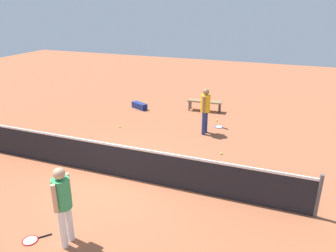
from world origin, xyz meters
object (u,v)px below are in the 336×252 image
object	(u,v)px
tennis_ball_midcourt	(120,127)
tennis_ball_baseline	(167,156)
courtside_bench	(205,102)
player_near_side	(205,107)
player_far_side	(63,200)
tennis_racket_near_player	(219,127)
tennis_ball_stray_left	(217,120)
tennis_ball_near_player	(221,153)
tennis_ball_by_net	(115,162)
equipment_bag	(140,106)
tennis_racket_far_player	(32,240)

from	to	relation	value
tennis_ball_midcourt	tennis_ball_baseline	xyz separation A→B (m)	(-2.65, 1.70, 0.00)
tennis_ball_baseline	courtside_bench	size ratio (longest dim) A/B	0.04
tennis_ball_baseline	courtside_bench	world-z (taller)	courtside_bench
player_near_side	tennis_ball_baseline	size ratio (longest dim) A/B	25.76
player_far_side	tennis_racket_near_player	bearing A→B (deg)	-100.82
tennis_ball_midcourt	tennis_ball_stray_left	xyz separation A→B (m)	(-3.35, -2.09, 0.00)
tennis_ball_near_player	tennis_ball_by_net	world-z (taller)	same
tennis_ball_baseline	equipment_bag	world-z (taller)	equipment_bag
equipment_bag	player_near_side	bearing A→B (deg)	152.68
tennis_racket_near_player	courtside_bench	distance (m)	2.09
tennis_racket_far_player	tennis_ball_by_net	world-z (taller)	tennis_ball_by_net
player_far_side	tennis_ball_by_net	distance (m)	3.65
tennis_ball_stray_left	tennis_racket_far_player	bearing A→B (deg)	77.05
player_near_side	tennis_racket_near_player	world-z (taller)	player_near_side
tennis_ball_by_net	tennis_ball_midcourt	xyz separation A→B (m)	(1.30, -2.62, 0.00)
tennis_ball_near_player	tennis_ball_by_net	distance (m)	3.35
tennis_racket_near_player	tennis_ball_midcourt	bearing A→B (deg)	21.78
player_near_side	tennis_ball_by_net	distance (m)	3.88
player_near_side	tennis_ball_near_player	distance (m)	2.06
tennis_ball_baseline	equipment_bag	size ratio (longest dim) A/B	0.08
equipment_bag	courtside_bench	bearing A→B (deg)	-164.93
player_far_side	tennis_ball_stray_left	distance (m)	8.26
tennis_racket_far_player	equipment_bag	distance (m)	8.84
player_near_side	tennis_ball_by_net	size ratio (longest dim) A/B	25.76
courtside_bench	player_near_side	bearing A→B (deg)	104.87
tennis_racket_far_player	tennis_ball_baseline	bearing A→B (deg)	-104.99
tennis_racket_near_player	tennis_ball_baseline	bearing A→B (deg)	73.08
tennis_ball_near_player	courtside_bench	distance (m)	4.44
tennis_racket_far_player	tennis_ball_baseline	xyz separation A→B (m)	(-1.21, -4.53, 0.02)
tennis_ball_midcourt	tennis_ball_stray_left	bearing A→B (deg)	-147.97
tennis_ball_midcourt	tennis_ball_stray_left	world-z (taller)	same
player_near_side	tennis_ball_midcourt	size ratio (longest dim) A/B	25.76
tennis_racket_near_player	tennis_ball_near_player	size ratio (longest dim) A/B	9.17
tennis_ball_baseline	courtside_bench	distance (m)	4.91
tennis_ball_by_net	tennis_ball_baseline	distance (m)	1.62
tennis_ball_near_player	tennis_ball_by_net	bearing A→B (deg)	30.64
tennis_ball_near_player	tennis_racket_far_player	bearing A→B (deg)	62.68
courtside_bench	equipment_bag	size ratio (longest dim) A/B	1.80
tennis_racket_far_player	tennis_ball_midcourt	bearing A→B (deg)	-77.07
tennis_ball_by_net	tennis_ball_midcourt	distance (m)	2.92
tennis_racket_near_player	tennis_ball_stray_left	size ratio (longest dim) A/B	9.17
tennis_ball_near_player	tennis_ball_stray_left	size ratio (longest dim) A/B	1.00
tennis_racket_far_player	player_far_side	bearing A→B (deg)	-163.95
tennis_ball_midcourt	tennis_ball_baseline	world-z (taller)	same
tennis_ball_by_net	equipment_bag	world-z (taller)	equipment_bag
tennis_ball_near_player	courtside_bench	size ratio (longest dim) A/B	0.04
tennis_racket_near_player	player_far_side	bearing A→B (deg)	79.18
tennis_racket_far_player	tennis_ball_near_player	bearing A→B (deg)	-117.32
tennis_racket_near_player	player_near_side	bearing A→B (deg)	64.66
tennis_racket_near_player	tennis_racket_far_player	size ratio (longest dim) A/B	1.11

